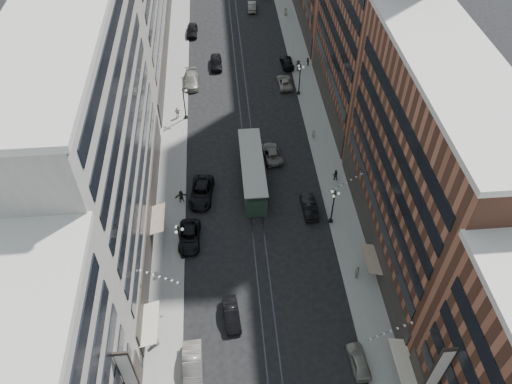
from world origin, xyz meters
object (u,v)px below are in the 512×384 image
object	(u,v)px
pedestrian_7	(335,175)
pedestrian_9	(298,65)
pedestrian_5	(181,196)
streetcar	(252,172)
car_8	(191,80)
lamppost_sw_far	(180,241)
lamppost_se_mid	(300,78)
lamppost_se_far	(333,206)
pedestrian_extra_0	(308,62)
car_7	(201,192)
car_4	(359,361)
car_12	(287,62)
pedestrian_4	(357,272)
car_10	(309,206)
pedestrian_6	(178,112)
pedestrian_extra_1	(285,11)
car_13	(216,62)
pedestrian_2	(158,224)
pedestrian_1	(157,339)
car_14	(252,6)
car_9	(192,30)
car_5	(232,314)
car_2	(189,237)
lamppost_sw_mid	(184,102)
car_1	(192,367)
car_11	(285,82)
pedestrian_8	(313,134)
car_extra_1	(272,153)

from	to	relation	value
pedestrian_7	pedestrian_9	world-z (taller)	pedestrian_9
pedestrian_5	pedestrian_7	world-z (taller)	pedestrian_5
streetcar	car_8	bearing A→B (deg)	109.10
lamppost_sw_far	lamppost_se_mid	world-z (taller)	same
lamppost_se_far	pedestrian_extra_0	size ratio (longest dim) A/B	3.65
car_7	car_8	xyz separation A→B (m)	(-1.51, 26.68, -0.02)
car_4	pedestrian_extra_0	xyz separation A→B (m)	(3.58, 55.23, 0.19)
car_12	pedestrian_4	bearing A→B (deg)	89.30
lamppost_se_far	car_10	size ratio (longest dim) A/B	1.14
pedestrian_9	pedestrian_extra_0	bearing A→B (deg)	33.15
lamppost_sw_far	pedestrian_5	world-z (taller)	lamppost_sw_far
streetcar	car_4	world-z (taller)	streetcar
pedestrian_5	pedestrian_6	distance (m)	18.20
streetcar	pedestrian_extra_1	bearing A→B (deg)	77.56
pedestrian_extra_0	lamppost_sw_far	bearing A→B (deg)	-24.52
lamppost_se_far	pedestrian_extra_0	world-z (taller)	lamppost_se_far
car_12	car_4	bearing A→B (deg)	86.62
lamppost_se_far	car_13	size ratio (longest dim) A/B	1.10
lamppost_se_mid	pedestrian_2	size ratio (longest dim) A/B	3.46
pedestrian_1	car_10	distance (m)	25.04
lamppost_se_mid	car_4	size ratio (longest dim) A/B	1.31
car_4	car_13	size ratio (longest dim) A/B	0.84
lamppost_sw_far	pedestrian_extra_0	bearing A→B (deg)	62.41
pedestrian_4	car_14	xyz separation A→B (m)	(-6.61, 67.66, -0.34)
car_9	pedestrian_extra_1	size ratio (longest dim) A/B	2.92
car_4	pedestrian_6	bearing A→B (deg)	-69.50
car_5	car_7	xyz separation A→B (m)	(-3.04, 18.30, 0.12)
lamppost_se_far	car_14	world-z (taller)	lamppost_se_far
car_2	pedestrian_5	world-z (taller)	pedestrian_5
lamppost_se_far	car_7	bearing A→B (deg)	160.09
car_8	car_13	world-z (taller)	car_13
lamppost_sw_mid	car_14	xyz separation A→B (m)	(13.12, 36.15, -2.31)
pedestrian_1	car_10	world-z (taller)	pedestrian_1
lamppost_sw_mid	pedestrian_extra_1	bearing A→B (deg)	59.05
car_1	pedestrian_4	distance (m)	20.77
car_11	pedestrian_7	world-z (taller)	pedestrian_7
pedestrian_extra_0	pedestrian_extra_1	bearing A→B (deg)	-172.56
lamppost_sw_far	lamppost_sw_mid	bearing A→B (deg)	90.00
lamppost_se_far	pedestrian_4	world-z (taller)	lamppost_se_far
lamppost_se_mid	pedestrian_5	distance (m)	29.61
car_4	pedestrian_5	bearing A→B (deg)	-56.74
car_9	car_11	xyz separation A→B (m)	(15.63, -18.91, -0.17)
lamppost_sw_mid	lamppost_se_mid	size ratio (longest dim) A/B	1.00
car_2	car_7	distance (m)	7.49
pedestrian_8	pedestrian_9	distance (m)	18.56
lamppost_sw_mid	car_extra_1	bearing A→B (deg)	-39.16
car_4	car_14	size ratio (longest dim) A/B	0.89
car_14	car_8	bearing A→B (deg)	69.22
car_14	pedestrian_extra_0	bearing A→B (deg)	113.64
car_14	pedestrian_7	world-z (taller)	pedestrian_7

